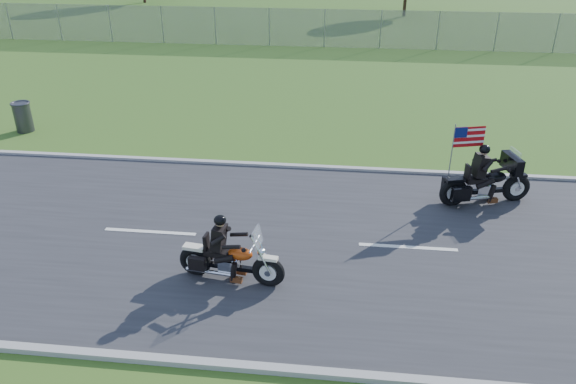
# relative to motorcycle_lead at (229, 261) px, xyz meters

# --- Properties ---
(ground) EXTENTS (420.00, 420.00, 0.00)m
(ground) POSITION_rel_motorcycle_lead_xyz_m (-0.26, 1.62, -0.48)
(ground) COLOR #204F18
(ground) RESTS_ON ground
(road) EXTENTS (120.00, 8.00, 0.04)m
(road) POSITION_rel_motorcycle_lead_xyz_m (-0.26, 1.62, -0.46)
(road) COLOR #28282B
(road) RESTS_ON ground
(curb_north) EXTENTS (120.00, 0.18, 0.12)m
(curb_north) POSITION_rel_motorcycle_lead_xyz_m (-0.26, 5.67, -0.43)
(curb_north) COLOR #9E9B93
(curb_north) RESTS_ON ground
(curb_south) EXTENTS (120.00, 0.18, 0.12)m
(curb_south) POSITION_rel_motorcycle_lead_xyz_m (-0.26, -2.43, -0.43)
(curb_south) COLOR #9E9B93
(curb_south) RESTS_ON ground
(fence) EXTENTS (60.00, 0.03, 2.00)m
(fence) POSITION_rel_motorcycle_lead_xyz_m (-5.26, 21.62, 0.52)
(fence) COLOR gray
(fence) RESTS_ON ground
(motorcycle_lead) EXTENTS (2.26, 0.74, 1.52)m
(motorcycle_lead) POSITION_rel_motorcycle_lead_xyz_m (0.00, 0.00, 0.00)
(motorcycle_lead) COLOR black
(motorcycle_lead) RESTS_ON ground
(motorcycle_follow) EXTENTS (2.43, 1.10, 2.06)m
(motorcycle_follow) POSITION_rel_motorcycle_lead_xyz_m (5.84, 4.03, 0.08)
(motorcycle_follow) COLOR black
(motorcycle_follow) RESTS_ON ground
(trash_can) EXTENTS (0.75, 0.75, 0.99)m
(trash_can) POSITION_rel_motorcycle_lead_xyz_m (-8.72, 7.66, 0.01)
(trash_can) COLOR #38393E
(trash_can) RESTS_ON ground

